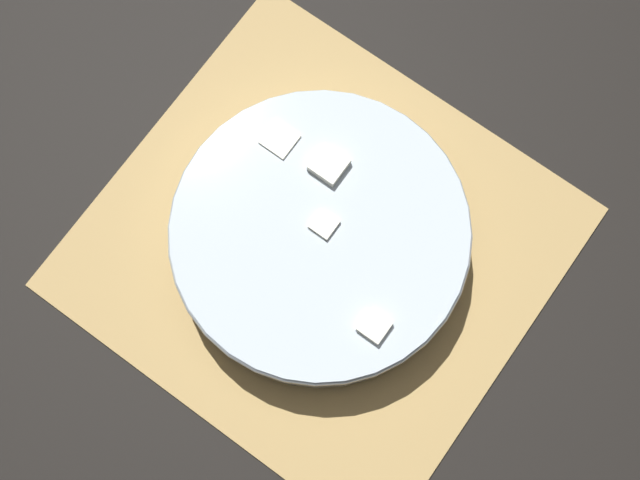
{
  "coord_description": "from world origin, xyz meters",
  "views": [
    {
      "loc": [
        0.12,
        -0.17,
        0.88
      ],
      "look_at": [
        0.0,
        0.0,
        0.03
      ],
      "focal_mm": 50.0,
      "sensor_mm": 36.0,
      "label": 1
    }
  ],
  "objects": [
    {
      "name": "fruit_salad_bowl",
      "position": [
        -0.0,
        0.0,
        0.04
      ],
      "size": [
        0.29,
        0.29,
        0.07
      ],
      "color": "silver",
      "rests_on": "bamboo_mat_center"
    },
    {
      "name": "ground_plane",
      "position": [
        0.0,
        0.0,
        0.0
      ],
      "size": [
        6.0,
        6.0,
        0.0
      ],
      "primitive_type": "plane",
      "color": "black"
    },
    {
      "name": "bamboo_mat_center",
      "position": [
        0.0,
        0.0,
        0.0
      ],
      "size": [
        0.43,
        0.41,
        0.01
      ],
      "color": "tan",
      "rests_on": "ground_plane"
    }
  ]
}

